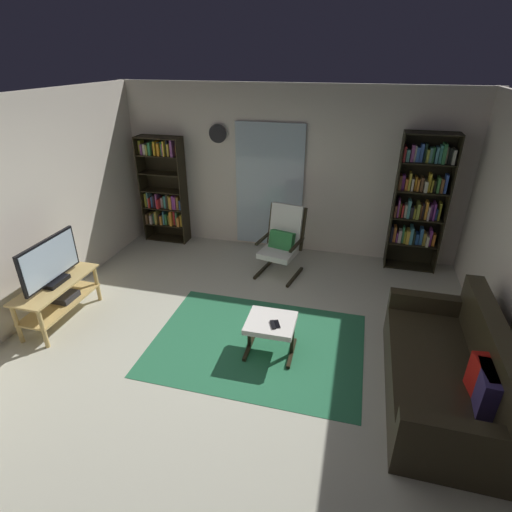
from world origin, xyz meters
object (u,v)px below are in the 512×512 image
Objects in this scene: ottoman at (271,326)px; tv_remote at (273,325)px; wall_clock at (218,134)px; tv_stand at (59,295)px; television at (50,263)px; lounge_armchair at (282,239)px; cell_phone at (276,324)px; bookshelf_near_sofa at (419,201)px; leather_sofa at (449,374)px; bookshelf_near_tv at (164,190)px.

ottoman is 3.66× the size of tv_remote.
tv_stand is at bearing -113.04° from wall_clock.
lounge_armchair is (2.38, 1.90, -0.25)m from television.
television is at bearing 157.03° from cell_phone.
television is at bearing -148.82° from bookshelf_near_sofa.
tv_stand is 2.70m from cell_phone.
television is at bearing -112.90° from wall_clock.
bookshelf_near_sofa is at bearing 34.94° from tv_remote.
leather_sofa is 4.61m from wall_clock.
ottoman is (-1.62, -2.51, -0.72)m from bookshelf_near_sofa.
leather_sofa is at bearing -41.97° from wall_clock.
television is 0.44× the size of bookshelf_near_sofa.
television reaches higher than cell_phone.
tv_remote is at bearing -81.57° from lounge_armchair.
tv_stand is 1.24× the size of television.
ottoman is at bearing -60.95° from wall_clock.
wall_clock reaches higher than tv_remote.
tv_stand reaches higher than cell_phone.
leather_sofa is at bearing -29.30° from tv_remote.
television is 3.14m from wall_clock.
tv_stand is 2.63m from ottoman.
bookshelf_near_sofa is 3.08m from ottoman.
tv_stand is 0.54× the size of bookshelf_near_sofa.
tv_remote is at bearing -0.38° from television.
leather_sofa is 3.64× the size of ottoman.
cell_phone is at bearing -45.89° from bookshelf_near_tv.
lounge_armchair is at bearing 74.85° from tv_remote.
wall_clock is at bearing 95.40° from tv_remote.
lounge_armchair is at bearing 133.75° from leather_sofa.
television is at bearing -178.68° from ottoman.
leather_sofa is at bearing -2.48° from television.
lounge_armchair is at bearing -17.35° from bookshelf_near_tv.
cell_phone is at bearing 0.13° from television.
bookshelf_near_tv is 12.43× the size of tv_remote.
tv_remote is (2.47, -2.60, -0.48)m from bookshelf_near_tv.
cell_phone is at bearing 14.43° from tv_remote.
ottoman is at bearing 92.68° from tv_remote.
cell_phone is (-1.56, -2.57, -0.64)m from bookshelf_near_sofa.
bookshelf_near_sofa reaches higher than bookshelf_near_tv.
ottoman is (2.63, 0.05, 0.00)m from tv_stand.
wall_clock reaches higher than tv_stand.
television reaches higher than leather_sofa.
lounge_armchair is at bearing -33.56° from wall_clock.
wall_clock is at bearing 96.57° from cell_phone.
bookshelf_near_sofa is 14.11× the size of tv_remote.
wall_clock is at bearing 138.03° from leather_sofa.
tv_stand is 7.91× the size of cell_phone.
tv_remote reaches higher than cell_phone.
tv_stand is 2.67m from tv_remote.
ottoman is at bearing 171.89° from leather_sofa.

